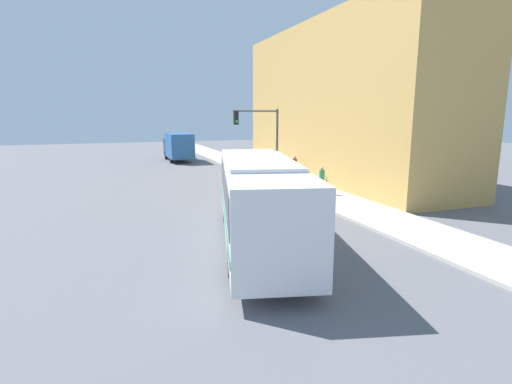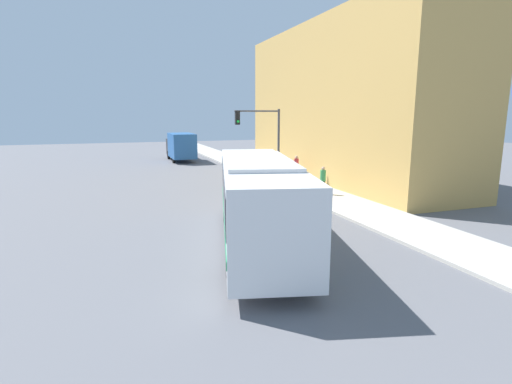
{
  "view_description": "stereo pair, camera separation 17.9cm",
  "coord_description": "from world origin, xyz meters",
  "px_view_note": "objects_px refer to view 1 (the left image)",
  "views": [
    {
      "loc": [
        -5.85,
        -14.47,
        4.89
      ],
      "look_at": [
        0.31,
        2.22,
        1.43
      ],
      "focal_mm": 28.0,
      "sensor_mm": 36.0,
      "label": 1
    },
    {
      "loc": [
        -5.68,
        -14.53,
        4.89
      ],
      "look_at": [
        0.31,
        2.22,
        1.43
      ],
      "focal_mm": 28.0,
      "sensor_mm": 36.0,
      "label": 2
    }
  ],
  "objects_px": {
    "delivery_truck": "(178,146)",
    "pedestrian_mid_block": "(295,167)",
    "fire_hydrant": "(313,192)",
    "traffic_light_pole": "(262,133)",
    "pedestrian_near_corner": "(322,180)",
    "city_bus": "(259,195)",
    "parking_meter": "(289,174)"
  },
  "relations": [
    {
      "from": "city_bus",
      "to": "pedestrian_mid_block",
      "type": "height_order",
      "value": "city_bus"
    },
    {
      "from": "pedestrian_near_corner",
      "to": "delivery_truck",
      "type": "bearing_deg",
      "value": 103.09
    },
    {
      "from": "traffic_light_pole",
      "to": "fire_hydrant",
      "type": "bearing_deg",
      "value": -80.22
    },
    {
      "from": "fire_hydrant",
      "to": "traffic_light_pole",
      "type": "distance_m",
      "value": 6.63
    },
    {
      "from": "city_bus",
      "to": "fire_hydrant",
      "type": "relative_size",
      "value": 15.28
    },
    {
      "from": "city_bus",
      "to": "delivery_truck",
      "type": "distance_m",
      "value": 29.1
    },
    {
      "from": "city_bus",
      "to": "pedestrian_mid_block",
      "type": "xyz_separation_m",
      "value": [
        7.61,
        12.68,
        -0.85
      ]
    },
    {
      "from": "city_bus",
      "to": "traffic_light_pole",
      "type": "xyz_separation_m",
      "value": [
        4.8,
        12.13,
        1.75
      ]
    },
    {
      "from": "delivery_truck",
      "to": "city_bus",
      "type": "bearing_deg",
      "value": -93.52
    },
    {
      "from": "fire_hydrant",
      "to": "city_bus",
      "type": "bearing_deg",
      "value": -132.21
    },
    {
      "from": "fire_hydrant",
      "to": "parking_meter",
      "type": "bearing_deg",
      "value": 90.0
    },
    {
      "from": "pedestrian_near_corner",
      "to": "pedestrian_mid_block",
      "type": "relative_size",
      "value": 0.93
    },
    {
      "from": "delivery_truck",
      "to": "parking_meter",
      "type": "distance_m",
      "value": 19.63
    },
    {
      "from": "delivery_truck",
      "to": "traffic_light_pole",
      "type": "bearing_deg",
      "value": -79.89
    },
    {
      "from": "traffic_light_pole",
      "to": "pedestrian_near_corner",
      "type": "bearing_deg",
      "value": -67.1
    },
    {
      "from": "parking_meter",
      "to": "pedestrian_mid_block",
      "type": "bearing_deg",
      "value": 57.49
    },
    {
      "from": "city_bus",
      "to": "traffic_light_pole",
      "type": "relative_size",
      "value": 2.18
    },
    {
      "from": "delivery_truck",
      "to": "pedestrian_mid_block",
      "type": "distance_m",
      "value": 17.38
    },
    {
      "from": "city_bus",
      "to": "delivery_truck",
      "type": "xyz_separation_m",
      "value": [
        1.79,
        29.04,
        -0.31
      ]
    },
    {
      "from": "city_bus",
      "to": "parking_meter",
      "type": "relative_size",
      "value": 8.22
    },
    {
      "from": "delivery_truck",
      "to": "pedestrian_near_corner",
      "type": "bearing_deg",
      "value": -76.91
    },
    {
      "from": "pedestrian_mid_block",
      "to": "pedestrian_near_corner",
      "type": "bearing_deg",
      "value": -98.12
    },
    {
      "from": "fire_hydrant",
      "to": "traffic_light_pole",
      "type": "height_order",
      "value": "traffic_light_pole"
    },
    {
      "from": "parking_meter",
      "to": "city_bus",
      "type": "bearing_deg",
      "value": -120.5
    },
    {
      "from": "city_bus",
      "to": "pedestrian_near_corner",
      "type": "bearing_deg",
      "value": 61.35
    },
    {
      "from": "city_bus",
      "to": "delivery_truck",
      "type": "relative_size",
      "value": 1.7
    },
    {
      "from": "fire_hydrant",
      "to": "pedestrian_near_corner",
      "type": "relative_size",
      "value": 0.44
    },
    {
      "from": "pedestrian_near_corner",
      "to": "parking_meter",
      "type": "bearing_deg",
      "value": 112.52
    },
    {
      "from": "fire_hydrant",
      "to": "pedestrian_mid_block",
      "type": "height_order",
      "value": "pedestrian_mid_block"
    },
    {
      "from": "delivery_truck",
      "to": "pedestrian_mid_block",
      "type": "bearing_deg",
      "value": -70.43
    },
    {
      "from": "parking_meter",
      "to": "delivery_truck",
      "type": "bearing_deg",
      "value": 101.78
    },
    {
      "from": "fire_hydrant",
      "to": "pedestrian_near_corner",
      "type": "bearing_deg",
      "value": 41.47
    }
  ]
}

